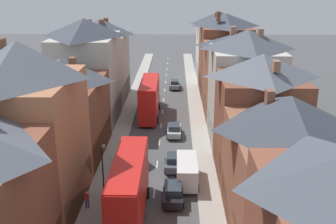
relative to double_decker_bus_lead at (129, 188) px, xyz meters
name	(u,v)px	position (x,y,z in m)	size (l,w,h in m)	color
pavement_left	(126,120)	(-3.29, 24.11, -2.75)	(2.20, 104.00, 0.14)	#A8A399
pavement_right	(198,120)	(6.91, 24.11, -2.75)	(2.20, 104.00, 0.14)	#A8A399
centre_line_dashes	(161,125)	(1.81, 22.11, -2.81)	(0.14, 97.80, 0.01)	silver
terrace_row_left	(53,114)	(-8.38, 8.21, 3.55)	(8.00, 66.68, 14.67)	brown
terrace_row_right	(245,94)	(11.99, 16.64, 3.33)	(8.00, 79.59, 14.22)	silver
double_decker_bus_lead	(129,188)	(0.00, 0.00, 0.00)	(2.74, 10.80, 5.30)	red
double_decker_bus_mid_street	(149,98)	(0.00, 25.85, 0.00)	(2.74, 10.80, 5.30)	red
car_near_silver	(174,162)	(3.61, 9.17, -2.00)	(1.90, 3.94, 1.63)	#4C515B
car_parked_left_a	(175,84)	(3.61, 41.37, -2.01)	(1.90, 4.24, 1.60)	gray
car_parked_right_a	(128,158)	(-1.29, 9.81, -1.96)	(1.90, 4.20, 1.71)	#4C515B
car_mid_black	(174,130)	(3.61, 18.38, -2.01)	(1.90, 3.98, 1.60)	#B7BABF
car_parked_left_b	(173,192)	(3.61, 2.84, -1.99)	(1.90, 4.28, 1.65)	black
delivery_van	(187,171)	(4.91, 6.12, -1.48)	(2.20, 5.20, 2.41)	white
pedestrian_mid_right	(87,199)	(-3.85, 1.27, -1.78)	(0.36, 0.22, 1.61)	#3D4256
street_lamp	(103,172)	(-2.44, 2.00, 0.43)	(0.20, 1.12, 5.50)	black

